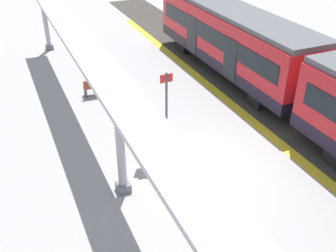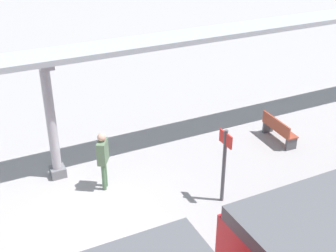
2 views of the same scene
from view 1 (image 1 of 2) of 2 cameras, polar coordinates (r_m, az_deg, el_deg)
The scene contains 10 objects.
ground_plane at distance 14.38m, azimuth 5.79°, elevation -6.08°, with size 176.00×176.00×0.00m, color #999494.
tactile_edge_strip at distance 16.06m, azimuth 16.42°, elevation -2.93°, with size 0.49×37.93×0.01m, color yellow.
trackbed at distance 17.19m, azimuth 21.23°, elevation -1.46°, with size 3.20×49.93×0.01m, color #38332D.
train_near_carriage at distance 21.45m, azimuth 9.14°, elevation 12.16°, with size 2.65×12.18×3.48m.
canopy_pillar_nearest at distance 25.73m, azimuth -17.32°, elevation 14.42°, with size 1.10×0.44×3.66m.
canopy_pillar_second at distance 12.32m, azimuth -6.92°, elevation -2.64°, with size 1.10×0.44×3.66m.
canopy_beam at distance 11.42m, azimuth -7.55°, elevation 5.30°, with size 1.20×30.27×0.16m, color #A8AAB2.
bench_mid_platform at distance 19.47m, azimuth -9.93°, elevation 5.67°, with size 1.52×0.53×0.86m.
platform_info_sign at distance 16.62m, azimuth -0.23°, elevation 4.96°, with size 0.56×0.10×2.20m.
passenger_by_the_benches at distance 13.89m, azimuth -3.33°, elevation -1.81°, with size 0.56×0.47×1.79m.
Camera 1 is at (5.90, 9.85, 8.65)m, focal length 42.21 mm.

